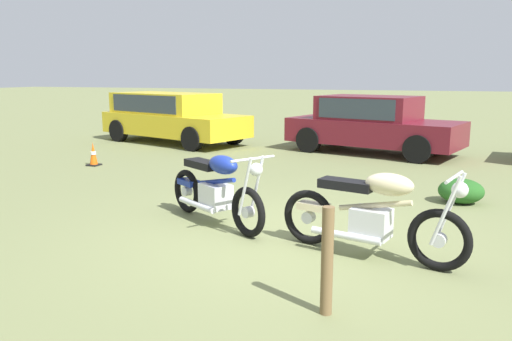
# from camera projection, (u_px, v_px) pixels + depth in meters

# --- Properties ---
(ground_plane) EXTENTS (120.00, 120.00, 0.00)m
(ground_plane) POSITION_uv_depth(u_px,v_px,m) (281.00, 237.00, 6.19)
(ground_plane) COLOR olive
(motorcycle_blue) EXTENTS (1.80, 1.29, 1.02)m
(motorcycle_blue) POSITION_uv_depth(u_px,v_px,m) (216.00, 189.00, 6.66)
(motorcycle_blue) COLOR black
(motorcycle_blue) RESTS_ON ground
(motorcycle_cream) EXTENTS (2.08, 0.82, 1.02)m
(motorcycle_cream) POSITION_uv_depth(u_px,v_px,m) (372.00, 214.00, 5.45)
(motorcycle_cream) COLOR black
(motorcycle_cream) RESTS_ON ground
(car_yellow) EXTENTS (4.82, 3.08, 1.43)m
(car_yellow) POSITION_uv_depth(u_px,v_px,m) (169.00, 114.00, 14.70)
(car_yellow) COLOR gold
(car_yellow) RESTS_ON ground
(car_burgundy) EXTENTS (4.50, 2.81, 1.43)m
(car_burgundy) POSITION_uv_depth(u_px,v_px,m) (371.00, 121.00, 12.69)
(car_burgundy) COLOR maroon
(car_burgundy) RESTS_ON ground
(shrub_low) EXTENTS (0.68, 0.58, 0.38)m
(shrub_low) POSITION_uv_depth(u_px,v_px,m) (461.00, 191.00, 7.80)
(shrub_low) COLOR #23591E
(shrub_low) RESTS_ON ground
(traffic_cone) EXTENTS (0.25, 0.25, 0.51)m
(traffic_cone) POSITION_uv_depth(u_px,v_px,m) (93.00, 155.00, 11.02)
(traffic_cone) COLOR #EA590F
(traffic_cone) RESTS_ON ground
(fence_post_wooden) EXTENTS (0.10, 0.10, 0.92)m
(fence_post_wooden) POSITION_uv_depth(u_px,v_px,m) (327.00, 261.00, 4.14)
(fence_post_wooden) COLOR brown
(fence_post_wooden) RESTS_ON ground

